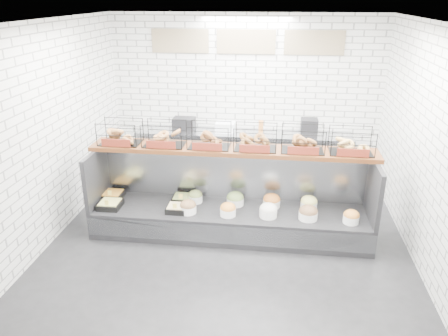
# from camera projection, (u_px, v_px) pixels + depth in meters

# --- Properties ---
(ground) EXTENTS (5.50, 5.50, 0.00)m
(ground) POSITION_uv_depth(u_px,v_px,m) (228.00, 243.00, 6.21)
(ground) COLOR black
(ground) RESTS_ON ground
(room_shell) EXTENTS (5.02, 5.51, 3.01)m
(room_shell) POSITION_uv_depth(u_px,v_px,m) (233.00, 91.00, 5.99)
(room_shell) COLOR white
(room_shell) RESTS_ON ground
(display_case) EXTENTS (4.00, 0.90, 1.20)m
(display_case) POSITION_uv_depth(u_px,v_px,m) (231.00, 212.00, 6.40)
(display_case) COLOR black
(display_case) RESTS_ON ground
(bagel_shelf) EXTENTS (4.10, 0.50, 0.40)m
(bagel_shelf) POSITION_uv_depth(u_px,v_px,m) (232.00, 140.00, 6.17)
(bagel_shelf) COLOR #411F0D
(bagel_shelf) RESTS_ON display_case
(prep_counter) EXTENTS (4.00, 0.60, 1.20)m
(prep_counter) POSITION_uv_depth(u_px,v_px,m) (243.00, 154.00, 8.27)
(prep_counter) COLOR #93969B
(prep_counter) RESTS_ON ground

